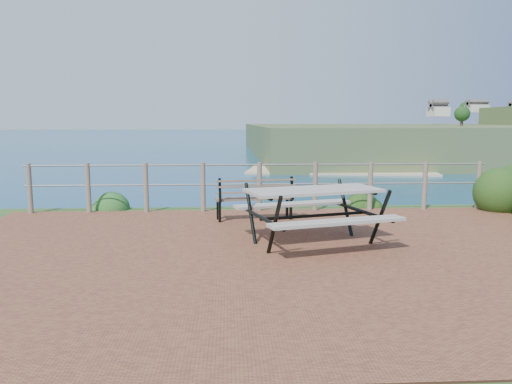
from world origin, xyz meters
TOP-DOWN VIEW (x-y plane):
  - ground at (0.00, 0.00)m, footprint 10.00×7.00m
  - ocean at (0.00, 200.00)m, footprint 1200.00×1200.00m
  - safety_railing at (0.00, 3.35)m, footprint 9.40×0.10m
  - picnic_table at (0.63, 0.54)m, footprint 2.12×1.66m
  - park_bench at (-0.15, 2.46)m, footprint 1.49×0.57m
  - shrub_right_edge at (5.09, 3.35)m, footprint 1.20×1.20m
  - shrub_lip_west at (-3.11, 3.98)m, footprint 0.80×0.80m
  - shrub_lip_east at (2.28, 3.98)m, footprint 0.76×0.76m

SIDE VIEW (x-z plane):
  - ground at x=0.00m, z-range -0.06..0.06m
  - ocean at x=0.00m, z-range 0.00..0.00m
  - shrub_right_edge at x=5.09m, z-range -0.86..0.86m
  - shrub_lip_west at x=-3.11m, z-range -0.28..0.28m
  - shrub_lip_east at x=2.28m, z-range -0.25..0.25m
  - picnic_table at x=0.63m, z-range 0.11..0.95m
  - park_bench at x=-0.15m, z-range 0.13..0.95m
  - safety_railing at x=0.00m, z-range 0.07..1.07m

